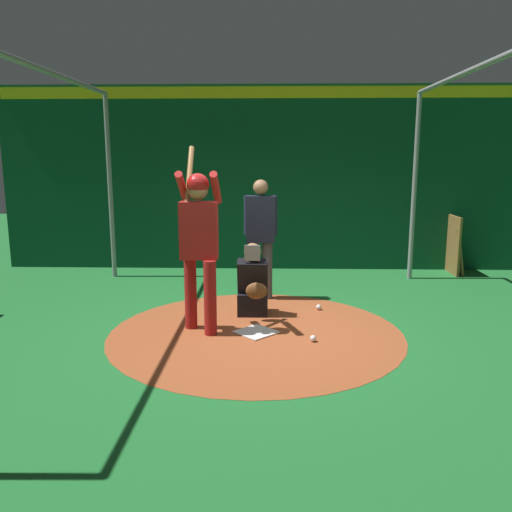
# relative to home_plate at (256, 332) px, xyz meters

# --- Properties ---
(ground_plane) EXTENTS (25.67, 25.67, 0.00)m
(ground_plane) POSITION_rel_home_plate_xyz_m (0.00, 0.00, -0.01)
(ground_plane) COLOR #1E6B2D
(dirt_circle) EXTENTS (3.55, 3.55, 0.01)m
(dirt_circle) POSITION_rel_home_plate_xyz_m (0.00, 0.00, -0.01)
(dirt_circle) COLOR #9E4C28
(dirt_circle) RESTS_ON ground
(home_plate) EXTENTS (0.59, 0.59, 0.01)m
(home_plate) POSITION_rel_home_plate_xyz_m (0.00, 0.00, 0.00)
(home_plate) COLOR white
(home_plate) RESTS_ON dirt_circle
(batter) EXTENTS (0.68, 0.49, 2.23)m
(batter) POSITION_rel_home_plate_xyz_m (-0.06, -0.68, 1.17)
(batter) COLOR maroon
(batter) RESTS_ON ground
(catcher) EXTENTS (0.58, 0.40, 0.98)m
(catcher) POSITION_rel_home_plate_xyz_m (-0.74, -0.06, 0.38)
(catcher) COLOR black
(catcher) RESTS_ON ground
(umpire) EXTENTS (0.22, 0.49, 1.77)m
(umpire) POSITION_rel_home_plate_xyz_m (-1.56, 0.02, 0.99)
(umpire) COLOR #4C4C51
(umpire) RESTS_ON ground
(back_wall) EXTENTS (0.23, 9.67, 3.37)m
(back_wall) POSITION_rel_home_plate_xyz_m (-3.74, 0.00, 1.69)
(back_wall) COLOR #0F472D
(back_wall) RESTS_ON ground
(cage_frame) EXTENTS (5.92, 5.29, 3.17)m
(cage_frame) POSITION_rel_home_plate_xyz_m (0.00, 0.00, 2.21)
(cage_frame) COLOR gray
(cage_frame) RESTS_ON ground
(bat_rack) EXTENTS (0.94, 0.20, 1.05)m
(bat_rack) POSITION_rel_home_plate_xyz_m (-3.50, 3.50, 0.48)
(bat_rack) COLOR olive
(bat_rack) RESTS_ON ground
(baseball_0) EXTENTS (0.07, 0.07, 0.07)m
(baseball_0) POSITION_rel_home_plate_xyz_m (0.29, 0.67, 0.03)
(baseball_0) COLOR white
(baseball_0) RESTS_ON dirt_circle
(baseball_1) EXTENTS (0.07, 0.07, 0.07)m
(baseball_1) POSITION_rel_home_plate_xyz_m (-0.97, 0.84, 0.03)
(baseball_1) COLOR white
(baseball_1) RESTS_ON dirt_circle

